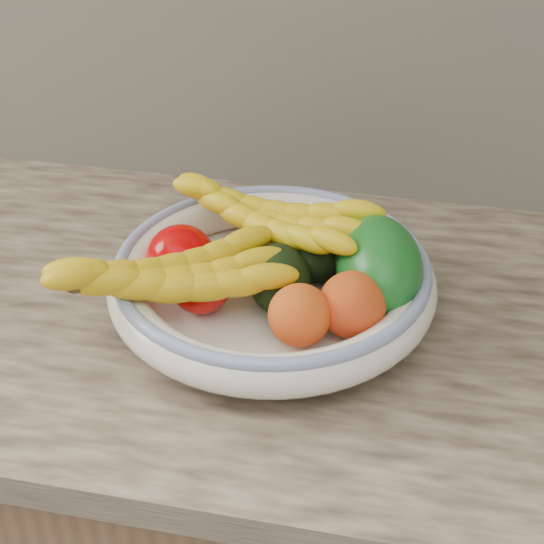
{
  "coord_description": "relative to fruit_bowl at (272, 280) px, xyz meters",
  "views": [
    {
      "loc": [
        0.17,
        0.87,
        1.52
      ],
      "look_at": [
        0.0,
        1.66,
        0.96
      ],
      "focal_mm": 55.0,
      "sensor_mm": 36.0,
      "label": 1
    }
  ],
  "objects": [
    {
      "name": "avocado_right",
      "position": [
        0.05,
        0.04,
        0.02
      ],
      "size": [
        0.11,
        0.11,
        0.06
      ],
      "primitive_type": "ellipsoid",
      "rotation": [
        0.0,
        0.0,
        -0.66
      ],
      "color": "black",
      "rests_on": "fruit_bowl"
    },
    {
      "name": "green_mango",
      "position": [
        0.12,
        0.01,
        0.03
      ],
      "size": [
        0.17,
        0.18,
        0.13
      ],
      "primitive_type": "ellipsoid",
      "rotation": [
        0.0,
        0.31,
        0.32
      ],
      "color": "#105718",
      "rests_on": "fruit_bowl"
    },
    {
      "name": "tomato_left",
      "position": [
        -0.12,
        0.01,
        0.01
      ],
      "size": [
        0.11,
        0.11,
        0.07
      ],
      "primitive_type": "ellipsoid",
      "rotation": [
        0.0,
        0.0,
        0.42
      ],
      "color": "#C50001",
      "rests_on": "fruit_bowl"
    },
    {
      "name": "banana_bunch_front",
      "position": [
        -0.1,
        -0.07,
        0.03
      ],
      "size": [
        0.31,
        0.24,
        0.08
      ],
      "primitive_type": null,
      "rotation": [
        0.0,
        0.0,
        0.51
      ],
      "color": "yellow",
      "rests_on": "fruit_bowl"
    },
    {
      "name": "peach_right",
      "position": [
        0.1,
        -0.06,
        0.02
      ],
      "size": [
        0.08,
        0.08,
        0.08
      ],
      "primitive_type": "ellipsoid",
      "rotation": [
        0.0,
        0.0,
        0.03
      ],
      "color": "orange",
      "rests_on": "fruit_bowl"
    },
    {
      "name": "peach_front",
      "position": [
        0.05,
        -0.08,
        0.02
      ],
      "size": [
        0.08,
        0.08,
        0.07
      ],
      "primitive_type": "ellipsoid",
      "rotation": [
        0.0,
        0.0,
        0.22
      ],
      "color": "orange",
      "rests_on": "fruit_bowl"
    },
    {
      "name": "avocado_center",
      "position": [
        0.01,
        -0.02,
        0.02
      ],
      "size": [
        0.1,
        0.12,
        0.07
      ],
      "primitive_type": "ellipsoid",
      "rotation": [
        0.0,
        0.0,
        0.32
      ],
      "color": "black",
      "rests_on": "fruit_bowl"
    },
    {
      "name": "clementine_back_right",
      "position": [
        0.03,
        0.12,
        0.01
      ],
      "size": [
        0.07,
        0.07,
        0.05
      ],
      "primitive_type": "ellipsoid",
      "rotation": [
        0.0,
        0.0,
        -0.43
      ],
      "color": "#FC6C05",
      "rests_on": "fruit_bowl"
    },
    {
      "name": "clementine_back_mid",
      "position": [
        -0.02,
        0.06,
        0.01
      ],
      "size": [
        0.06,
        0.06,
        0.04
      ],
      "primitive_type": "ellipsoid",
      "rotation": [
        0.0,
        0.0,
        0.26
      ],
      "color": "orange",
      "rests_on": "fruit_bowl"
    },
    {
      "name": "tomato_near_left",
      "position": [
        -0.07,
        -0.05,
        0.01
      ],
      "size": [
        0.07,
        0.07,
        0.06
      ],
      "primitive_type": "ellipsoid",
      "rotation": [
        0.0,
        0.0,
        0.07
      ],
      "color": "#C30805",
      "rests_on": "fruit_bowl"
    },
    {
      "name": "banana_bunch_back",
      "position": [
        -0.02,
        0.06,
        0.04
      ],
      "size": [
        0.3,
        0.18,
        0.08
      ],
      "primitive_type": null,
      "rotation": [
        0.0,
        0.0,
        -0.28
      ],
      "color": "yellow",
      "rests_on": "fruit_bowl"
    },
    {
      "name": "kitchen_counter",
      "position": [
        0.0,
        0.03,
        -0.48
      ],
      "size": [
        2.44,
        0.66,
        1.4
      ],
      "color": "brown",
      "rests_on": "ground"
    },
    {
      "name": "clementine_back_left",
      "position": [
        -0.02,
        0.08,
        0.01
      ],
      "size": [
        0.07,
        0.07,
        0.05
      ],
      "primitive_type": "ellipsoid",
      "rotation": [
        0.0,
        0.0,
        0.4
      ],
      "color": "orange",
      "rests_on": "fruit_bowl"
    },
    {
      "name": "fruit_bowl",
      "position": [
        0.0,
        0.0,
        0.0
      ],
      "size": [
        0.39,
        0.39,
        0.08
      ],
      "color": "white",
      "rests_on": "kitchen_counter"
    }
  ]
}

